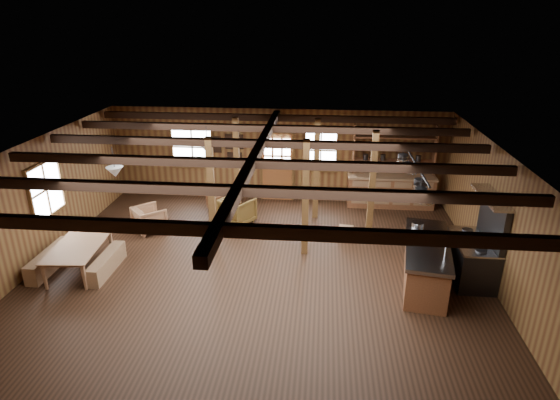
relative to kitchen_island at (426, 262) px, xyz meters
name	(u,v)px	position (x,y,z in m)	size (l,w,h in m)	color
room	(256,214)	(-3.60, 0.09, 0.92)	(10.04, 9.04, 2.84)	black
ceiling_joists	(256,154)	(-3.60, 0.27, 2.20)	(9.80, 8.82, 0.18)	black
timber_posts	(288,182)	(-3.08, 2.17, 0.92)	(3.95, 2.35, 2.80)	#482D14
back_door	(277,172)	(-3.60, 4.54, 0.40)	(1.02, 0.08, 2.15)	brown
window_back_left	(192,147)	(-6.20, 4.55, 1.12)	(1.32, 0.06, 1.32)	white
window_back_right	(321,150)	(-2.30, 4.55, 1.12)	(1.02, 0.06, 1.32)	white
window_left	(46,190)	(-8.56, 0.59, 1.12)	(0.14, 1.24, 1.32)	white
notice_boards	(228,147)	(-5.10, 4.55, 1.16)	(1.08, 0.03, 0.90)	silver
back_counter	(391,187)	(-0.20, 4.30, 0.12)	(2.55, 0.60, 2.45)	brown
pendant_lamps	(165,159)	(-5.85, 1.09, 1.77)	(1.86, 2.36, 0.66)	#29292C
pot_rack	(415,177)	(-0.37, 0.29, 1.80)	(0.41, 3.00, 0.45)	#29292C
kitchen_island	(426,262)	(0.00, 0.00, 0.00)	(1.27, 2.61, 1.20)	brown
step_stool	(346,233)	(-1.59, 1.89, -0.30)	(0.41, 0.29, 0.36)	brown
commercial_range	(474,253)	(1.05, 0.26, 0.15)	(0.80, 1.56, 1.93)	#29292C
dining_table	(82,258)	(-7.50, -0.20, -0.16)	(1.79, 1.00, 0.63)	#906341
bench_wall	(50,260)	(-8.25, -0.20, -0.26)	(0.30, 1.58, 0.43)	brown
bench_aisle	(107,263)	(-6.93, -0.20, -0.28)	(0.27, 1.46, 0.40)	brown
armchair_a	(222,201)	(-5.11, 3.44, -0.16)	(0.68, 0.70, 0.64)	brown
armchair_b	(237,210)	(-4.51, 2.67, -0.11)	(0.78, 0.80, 0.73)	brown
armchair_c	(149,219)	(-6.72, 1.93, -0.14)	(0.73, 0.75, 0.68)	#996845
counter_pot	(418,225)	(-0.10, 0.68, 0.54)	(0.26, 0.26, 0.16)	#B7B9BE
bowl	(410,234)	(-0.31, 0.33, 0.49)	(0.27, 0.27, 0.07)	silver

